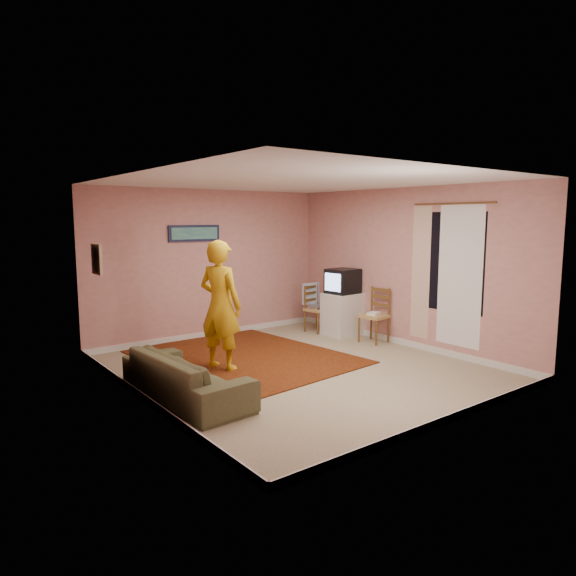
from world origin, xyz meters
TOP-DOWN VIEW (x-y plane):
  - ground at (0.00, 0.00)m, footprint 5.00×5.00m
  - wall_back at (0.00, 2.50)m, footprint 4.50×0.02m
  - wall_front at (0.00, -2.50)m, footprint 4.50×0.02m
  - wall_left at (-2.25, 0.00)m, footprint 0.02×5.00m
  - wall_right at (2.25, 0.00)m, footprint 0.02×5.00m
  - ceiling at (0.00, 0.00)m, footprint 4.50×5.00m
  - baseboard_back at (0.00, 2.49)m, footprint 4.50×0.02m
  - baseboard_front at (0.00, -2.49)m, footprint 4.50×0.02m
  - baseboard_left at (-2.24, 0.00)m, footprint 0.02×5.00m
  - baseboard_right at (2.24, 0.00)m, footprint 0.02×5.00m
  - window at (2.24, -0.90)m, footprint 0.01×1.10m
  - curtain_sheer at (2.23, -1.05)m, footprint 0.01×0.75m
  - curtain_floral at (2.21, -0.35)m, footprint 0.01×0.35m
  - curtain_rod at (2.20, -0.90)m, footprint 0.02×1.40m
  - picture_back at (-0.30, 2.47)m, footprint 0.95×0.04m
  - picture_left at (-2.22, 1.60)m, footprint 0.04×0.38m
  - area_rug at (-0.27, 0.94)m, footprint 2.82×3.39m
  - tv_cabinet at (1.95, 1.16)m, footprint 0.60×0.55m
  - crt_tv at (1.94, 1.16)m, footprint 0.55×0.50m
  - chair_a at (1.76, 1.64)m, footprint 0.44×0.43m
  - dvd_player at (1.76, 1.64)m, footprint 0.39×0.33m
  - blue_throw at (1.76, 1.83)m, footprint 0.38×0.05m
  - chair_b at (2.00, 0.43)m, footprint 0.45×0.47m
  - game_console at (2.00, 0.43)m, footprint 0.26×0.22m
  - sofa at (-1.80, -0.19)m, footprint 0.86×1.94m
  - person at (-0.86, 0.64)m, footprint 0.66×0.78m

SIDE VIEW (x-z plane):
  - ground at x=0.00m, z-range 0.00..0.00m
  - area_rug at x=-0.27m, z-range 0.00..0.02m
  - baseboard_back at x=0.00m, z-range 0.00..0.10m
  - baseboard_front at x=0.00m, z-range 0.00..0.10m
  - baseboard_left at x=-2.24m, z-range 0.00..0.10m
  - baseboard_right at x=2.24m, z-range 0.00..0.10m
  - sofa at x=-1.80m, z-range 0.00..0.55m
  - tv_cabinet at x=1.95m, z-range 0.00..0.77m
  - dvd_player at x=1.76m, z-range 0.44..0.50m
  - game_console at x=2.00m, z-range 0.48..0.52m
  - chair_a at x=1.76m, z-range 0.29..0.77m
  - chair_b at x=2.00m, z-range 0.32..0.82m
  - blue_throw at x=1.76m, z-range 0.50..0.90m
  - person at x=-0.86m, z-range 0.00..1.81m
  - crt_tv at x=1.94m, z-range 0.77..1.21m
  - curtain_sheer at x=2.23m, z-range 0.20..2.30m
  - curtain_floral at x=2.21m, z-range 0.20..2.30m
  - wall_back at x=0.00m, z-range 0.00..2.60m
  - wall_front at x=0.00m, z-range 0.00..2.60m
  - wall_left at x=-2.25m, z-range 0.00..2.60m
  - wall_right at x=2.25m, z-range 0.00..2.60m
  - window at x=2.24m, z-range 0.70..2.20m
  - picture_left at x=-2.22m, z-range 1.34..1.76m
  - picture_back at x=-0.30m, z-range 1.71..1.99m
  - curtain_rod at x=2.20m, z-range 2.31..2.33m
  - ceiling at x=0.00m, z-range 2.59..2.61m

